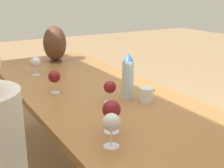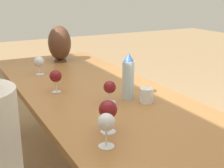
% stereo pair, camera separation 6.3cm
% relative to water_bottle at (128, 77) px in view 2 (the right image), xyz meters
% --- Properties ---
extents(dining_table, '(2.68, 0.85, 0.73)m').
position_rel_water_bottle_xyz_m(dining_table, '(0.04, 0.10, -0.20)').
color(dining_table, '#936033').
rests_on(dining_table, ground_plane).
extents(water_bottle, '(0.07, 0.07, 0.27)m').
position_rel_water_bottle_xyz_m(water_bottle, '(0.00, 0.00, 0.00)').
color(water_bottle, silver).
rests_on(water_bottle, dining_table).
extents(water_tumbler, '(0.08, 0.08, 0.08)m').
position_rel_water_bottle_xyz_m(water_tumbler, '(-0.11, -0.05, -0.09)').
color(water_tumbler, silver).
rests_on(water_tumbler, dining_table).
extents(vase, '(0.20, 0.20, 0.31)m').
position_rel_water_bottle_xyz_m(vase, '(1.09, 0.03, 0.03)').
color(vase, '#4C2D1E').
rests_on(vase, dining_table).
extents(wine_glass_0, '(0.07, 0.07, 0.12)m').
position_rel_water_bottle_xyz_m(wine_glass_0, '(-0.01, 0.13, -0.04)').
color(wine_glass_0, silver).
rests_on(wine_glass_0, dining_table).
extents(wine_glass_1, '(0.07, 0.07, 0.14)m').
position_rel_water_bottle_xyz_m(wine_glass_1, '(0.30, 0.33, -0.03)').
color(wine_glass_1, silver).
rests_on(wine_glass_1, dining_table).
extents(wine_glass_2, '(0.07, 0.07, 0.14)m').
position_rel_water_bottle_xyz_m(wine_glass_2, '(-0.46, 0.37, -0.03)').
color(wine_glass_2, silver).
rests_on(wine_glass_2, dining_table).
extents(wine_glass_3, '(0.08, 0.08, 0.15)m').
position_rel_water_bottle_xyz_m(wine_glass_3, '(-0.34, 0.30, -0.03)').
color(wine_glass_3, silver).
rests_on(wine_glass_3, dining_table).
extents(wine_glass_4, '(0.08, 0.08, 0.13)m').
position_rel_water_bottle_xyz_m(wine_glass_4, '(0.76, 0.30, -0.04)').
color(wine_glass_4, silver).
rests_on(wine_glass_4, dining_table).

